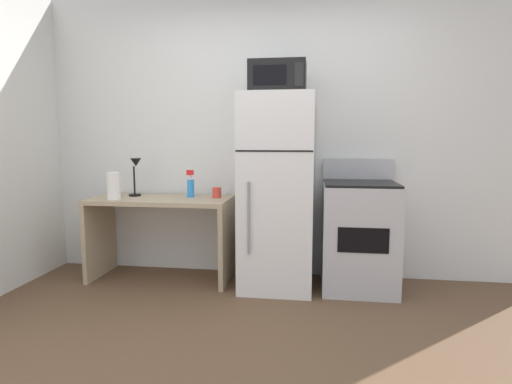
# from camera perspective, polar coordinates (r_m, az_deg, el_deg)

# --- Properties ---
(ground_plane) EXTENTS (12.00, 12.00, 0.00)m
(ground_plane) POSITION_cam_1_polar(r_m,az_deg,el_deg) (2.58, -1.67, -22.42)
(ground_plane) COLOR brown
(wall_back_white) EXTENTS (5.00, 0.10, 2.60)m
(wall_back_white) POSITION_cam_1_polar(r_m,az_deg,el_deg) (3.92, 2.52, 7.60)
(wall_back_white) COLOR silver
(wall_back_white) RESTS_ON ground
(desk) EXTENTS (1.26, 0.56, 0.75)m
(desk) POSITION_cam_1_polar(r_m,az_deg,el_deg) (3.88, -12.86, -3.98)
(desk) COLOR tan
(desk) RESTS_ON ground
(desk_lamp) EXTENTS (0.14, 0.12, 0.35)m
(desk_lamp) POSITION_cam_1_polar(r_m,az_deg,el_deg) (4.00, -16.24, 2.87)
(desk_lamp) COLOR black
(desk_lamp) RESTS_ON desk
(coffee_mug) EXTENTS (0.08, 0.08, 0.09)m
(coffee_mug) POSITION_cam_1_polar(r_m,az_deg,el_deg) (3.77, -5.41, -0.07)
(coffee_mug) COLOR #D83F33
(coffee_mug) RESTS_ON desk
(paper_towel_roll) EXTENTS (0.11, 0.11, 0.24)m
(paper_towel_roll) POSITION_cam_1_polar(r_m,az_deg,el_deg) (3.86, -19.00, 0.82)
(paper_towel_roll) COLOR white
(paper_towel_roll) RESTS_ON desk
(spray_bottle) EXTENTS (0.06, 0.06, 0.25)m
(spray_bottle) POSITION_cam_1_polar(r_m,az_deg,el_deg) (3.83, -8.98, 0.76)
(spray_bottle) COLOR #2D8CEA
(spray_bottle) RESTS_ON desk
(refrigerator) EXTENTS (0.61, 0.68, 1.65)m
(refrigerator) POSITION_cam_1_polar(r_m,az_deg,el_deg) (3.55, 2.96, -0.06)
(refrigerator) COLOR white
(refrigerator) RESTS_ON ground
(microwave) EXTENTS (0.46, 0.35, 0.26)m
(microwave) POSITION_cam_1_polar(r_m,az_deg,el_deg) (3.54, 3.03, 15.41)
(microwave) COLOR black
(microwave) RESTS_ON refrigerator
(oven_range) EXTENTS (0.61, 0.61, 1.10)m
(oven_range) POSITION_cam_1_polar(r_m,az_deg,el_deg) (3.65, 13.98, -5.78)
(oven_range) COLOR #B7B7BC
(oven_range) RESTS_ON ground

